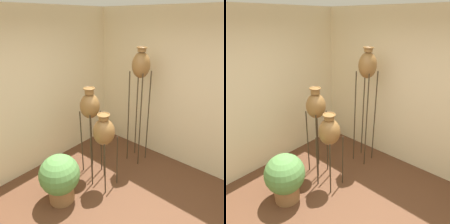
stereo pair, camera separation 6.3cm
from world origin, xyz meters
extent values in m
cube|color=beige|center=(0.00, 2.15, 1.35)|extent=(8.25, 0.06, 2.70)
cube|color=beige|center=(2.15, 0.00, 1.35)|extent=(0.06, 8.25, 2.70)
cylinder|color=#382D1E|center=(1.55, 0.77, 0.85)|extent=(0.02, 0.02, 1.71)
cylinder|color=#382D1E|center=(1.80, 0.77, 0.85)|extent=(0.02, 0.02, 1.71)
cylinder|color=#382D1E|center=(1.55, 1.02, 0.85)|extent=(0.02, 0.02, 1.71)
cylinder|color=#382D1E|center=(1.80, 1.02, 0.85)|extent=(0.02, 0.02, 1.71)
torus|color=#382D1E|center=(1.68, 0.90, 1.71)|extent=(0.26, 0.26, 0.02)
ellipsoid|color=olive|center=(1.68, 0.90, 1.80)|extent=(0.30, 0.30, 0.42)
cylinder|color=olive|center=(1.68, 0.90, 2.05)|extent=(0.14, 0.14, 0.07)
torus|color=olive|center=(1.68, 0.90, 2.08)|extent=(0.18, 0.18, 0.02)
cylinder|color=#382D1E|center=(0.77, 1.18, 0.57)|extent=(0.02, 0.02, 1.14)
cylinder|color=#382D1E|center=(1.00, 1.18, 0.57)|extent=(0.02, 0.02, 1.14)
cylinder|color=#382D1E|center=(0.77, 1.41, 0.57)|extent=(0.02, 0.02, 1.14)
cylinder|color=#382D1E|center=(1.00, 1.41, 0.57)|extent=(0.02, 0.02, 1.14)
torus|color=#382D1E|center=(0.88, 1.29, 1.14)|extent=(0.24, 0.24, 0.02)
ellipsoid|color=olive|center=(0.88, 1.29, 1.23)|extent=(0.31, 0.31, 0.40)
cylinder|color=olive|center=(0.88, 1.29, 1.48)|extent=(0.14, 0.14, 0.09)
torus|color=olive|center=(0.88, 1.29, 1.52)|extent=(0.18, 0.18, 0.02)
cylinder|color=#382D1E|center=(0.62, 0.75, 0.44)|extent=(0.02, 0.02, 0.87)
cylinder|color=#382D1E|center=(0.91, 0.75, 0.44)|extent=(0.02, 0.02, 0.87)
cylinder|color=#382D1E|center=(0.62, 1.03, 0.44)|extent=(0.02, 0.02, 0.87)
cylinder|color=#382D1E|center=(0.91, 1.03, 0.44)|extent=(0.02, 0.02, 0.87)
torus|color=#382D1E|center=(0.76, 0.89, 0.87)|extent=(0.29, 0.29, 0.02)
ellipsoid|color=olive|center=(0.76, 0.89, 0.97)|extent=(0.33, 0.33, 0.41)
cylinder|color=olive|center=(0.76, 0.89, 1.21)|extent=(0.15, 0.15, 0.07)
torus|color=olive|center=(0.76, 0.89, 1.24)|extent=(0.19, 0.19, 0.02)
cylinder|color=olive|center=(0.10, 1.15, 0.12)|extent=(0.37, 0.37, 0.24)
torus|color=olive|center=(0.10, 1.15, 0.24)|extent=(0.40, 0.40, 0.02)
sphere|color=#568E47|center=(0.10, 1.15, 0.46)|extent=(0.58, 0.58, 0.58)
camera|label=1|loc=(-1.30, -1.04, 2.53)|focal=35.00mm
camera|label=2|loc=(-1.26, -1.08, 2.53)|focal=35.00mm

